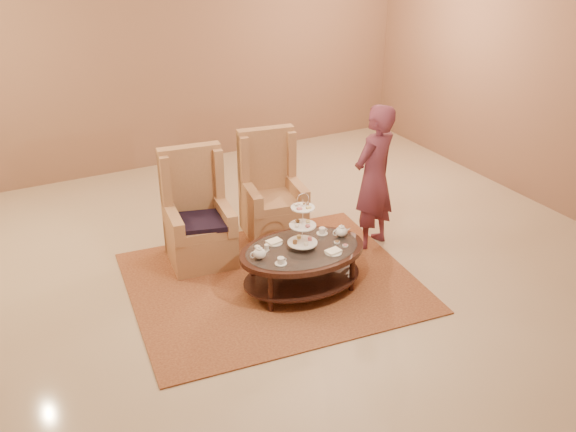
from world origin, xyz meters
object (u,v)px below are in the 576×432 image
armchair_left (198,224)px  person (374,178)px  armchair_right (271,199)px  tea_table (302,256)px

armchair_left → person: person is taller
armchair_left → person: 2.06m
armchair_left → person: size_ratio=0.75×
armchair_right → armchair_left: bearing=-158.9°
armchair_left → tea_table: bearing=-50.8°
tea_table → armchair_left: (-0.72, 1.13, 0.03)m
armchair_left → armchair_right: size_ratio=1.01×
armchair_right → person: 1.31m
armchair_right → person: (0.89, -0.86, 0.43)m
tea_table → armchair_left: armchair_left is taller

